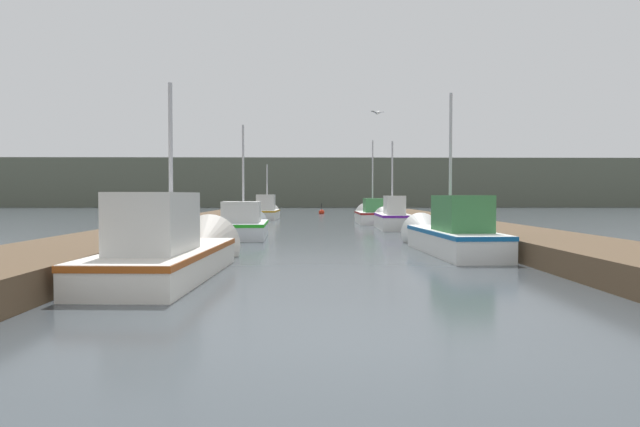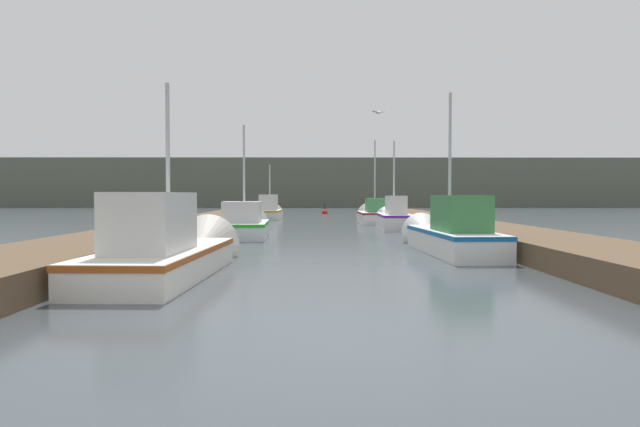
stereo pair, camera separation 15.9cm
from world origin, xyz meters
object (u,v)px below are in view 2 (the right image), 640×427
(fishing_boat_1, at_px, (447,233))
(mooring_piling_1, at_px, (240,213))
(fishing_boat_2, at_px, (245,225))
(fishing_boat_3, at_px, (393,218))
(fishing_boat_4, at_px, (374,215))
(seagull_lead, at_px, (378,113))
(fishing_boat_5, at_px, (270,211))
(fishing_boat_0, at_px, (173,249))
(mooring_piling_0, at_px, (225,220))
(channel_buoy, at_px, (325,212))

(fishing_boat_1, bearing_deg, mooring_piling_1, 115.61)
(mooring_piling_1, bearing_deg, fishing_boat_2, -81.06)
(fishing_boat_3, height_order, fishing_boat_4, fishing_boat_4)
(fishing_boat_3, height_order, mooring_piling_1, fishing_boat_3)
(seagull_lead, bearing_deg, fishing_boat_5, 81.68)
(fishing_boat_1, distance_m, mooring_piling_1, 15.67)
(fishing_boat_0, distance_m, fishing_boat_5, 24.87)
(fishing_boat_4, distance_m, mooring_piling_1, 7.32)
(fishing_boat_1, relative_size, fishing_boat_5, 1.23)
(fishing_boat_5, relative_size, mooring_piling_0, 5.04)
(fishing_boat_1, height_order, fishing_boat_5, fishing_boat_1)
(fishing_boat_5, distance_m, mooring_piling_1, 7.09)
(seagull_lead, bearing_deg, mooring_piling_0, 137.62)
(fishing_boat_0, bearing_deg, fishing_boat_4, 75.49)
(fishing_boat_4, distance_m, fishing_boat_5, 7.93)
(fishing_boat_2, xyz_separation_m, fishing_boat_5, (-0.33, 15.18, 0.07))
(seagull_lead, bearing_deg, fishing_boat_2, 166.42)
(mooring_piling_1, relative_size, seagull_lead, 2.25)
(seagull_lead, bearing_deg, fishing_boat_4, 55.51)
(fishing_boat_2, xyz_separation_m, mooring_piling_0, (-1.17, 2.86, 0.08))
(fishing_boat_0, height_order, fishing_boat_2, fishing_boat_2)
(channel_buoy, xyz_separation_m, seagull_lead, (1.75, -23.41, 4.61))
(mooring_piling_1, distance_m, seagull_lead, 10.10)
(seagull_lead, bearing_deg, fishing_boat_0, -144.89)
(fishing_boat_5, bearing_deg, fishing_boat_3, -56.44)
(mooring_piling_1, xyz_separation_m, channel_buoy, (4.58, 16.70, -0.47))
(fishing_boat_0, distance_m, fishing_boat_3, 16.12)
(fishing_boat_0, relative_size, fishing_boat_5, 1.27)
(fishing_boat_0, relative_size, channel_buoy, 6.57)
(fishing_boat_3, height_order, channel_buoy, fishing_boat_3)
(fishing_boat_3, distance_m, mooring_piling_0, 7.65)
(fishing_boat_3, bearing_deg, fishing_boat_2, -138.88)
(fishing_boat_5, distance_m, mooring_piling_0, 12.35)
(mooring_piling_0, relative_size, seagull_lead, 1.85)
(fishing_boat_5, bearing_deg, mooring_piling_1, -96.95)
(mooring_piling_0, xyz_separation_m, seagull_lead, (6.22, -1.40, 4.24))
(channel_buoy, bearing_deg, fishing_boat_4, -80.45)
(channel_buoy, bearing_deg, mooring_piling_1, -105.32)
(fishing_boat_5, bearing_deg, fishing_boat_4, -38.88)
(mooring_piling_0, xyz_separation_m, channel_buoy, (4.47, 22.01, -0.37))
(fishing_boat_2, distance_m, mooring_piling_0, 3.09)
(channel_buoy, bearing_deg, fishing_boat_1, -84.69)
(fishing_boat_0, height_order, fishing_boat_3, fishing_boat_3)
(fishing_boat_3, xyz_separation_m, mooring_piling_1, (-7.42, 3.03, 0.13))
(fishing_boat_4, relative_size, mooring_piling_1, 4.11)
(fishing_boat_0, height_order, fishing_boat_1, fishing_boat_1)
(fishing_boat_1, xyz_separation_m, fishing_boat_5, (-6.46, 20.83, -0.00))
(fishing_boat_3, relative_size, channel_buoy, 5.27)
(mooring_piling_0, bearing_deg, fishing_boat_2, -67.69)
(fishing_boat_4, xyz_separation_m, fishing_boat_5, (-6.10, 5.06, 0.05))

